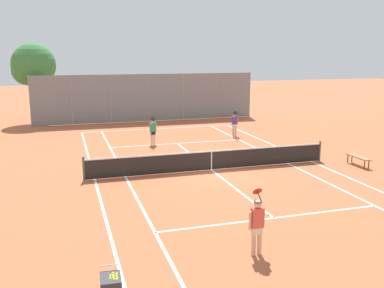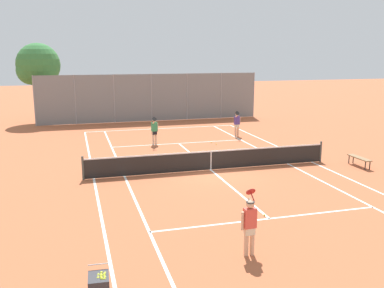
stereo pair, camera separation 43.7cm
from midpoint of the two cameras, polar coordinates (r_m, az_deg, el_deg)
The scene contains 12 objects.
ground_plane at distance 20.61m, azimuth 1.99°, elevation -3.47°, with size 120.00×120.00×0.00m, color #B25B38.
court_line_markings at distance 20.61m, azimuth 1.99°, elevation -3.46°, with size 11.10×23.90×0.01m.
tennis_net at distance 20.48m, azimuth 2.00°, elevation -2.10°, with size 12.00×0.10×1.07m.
player_near_side at distance 12.06m, azimuth 7.62°, elevation -10.43°, with size 0.64×0.75×1.77m.
player_far_left at distance 26.17m, azimuth -5.72°, elevation 1.91°, with size 0.51×0.85×1.77m.
player_far_right at distance 28.81m, azimuth 5.27°, elevation 2.85°, with size 0.60×0.78×1.77m.
loose_tennis_ball_0 at distance 15.20m, azimuth 9.34°, elevation -9.27°, with size 0.07×0.07×0.07m, color #D1DB33.
loose_tennis_ball_1 at distance 26.73m, azimuth 1.88°, elevation 0.23°, with size 0.07×0.07×0.07m, color #D1DB33.
loose_tennis_ball_2 at distance 26.24m, azimuth 2.56°, elevation -0.01°, with size 0.07×0.07×0.07m, color #D1DB33.
courtside_bench at distance 22.76m, azimuth 20.79°, elevation -1.71°, with size 0.36×1.50×0.47m.
back_fence at distance 35.17m, azimuth -6.26°, elevation 6.15°, with size 18.13×0.08×3.86m.
tree_behind_left at distance 36.60m, azimuth -20.89°, elevation 9.67°, with size 3.43×3.43×6.29m.
Camera 1 is at (-6.65, -18.72, 5.52)m, focal length 40.00 mm.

